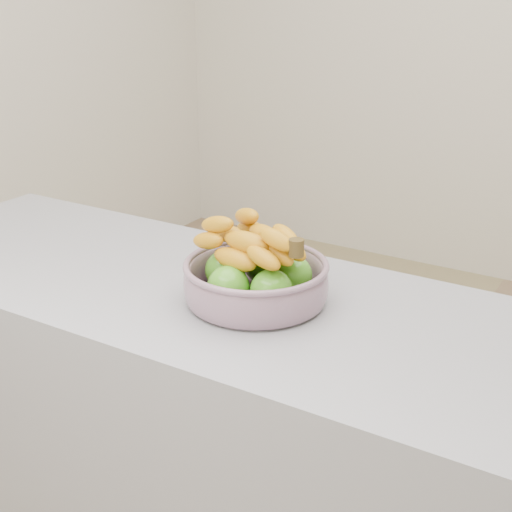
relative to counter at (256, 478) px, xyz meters
The scene contains 3 objects.
ground 0.72m from the counter, 90.00° to the left, with size 4.00×4.00×0.00m, color #8D7F56.
counter is the anchor object (origin of this frame).
fruit_bowl 0.51m from the counter, behind, with size 0.30×0.30×0.17m.
Camera 1 is at (0.69, -1.70, 1.53)m, focal length 50.00 mm.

